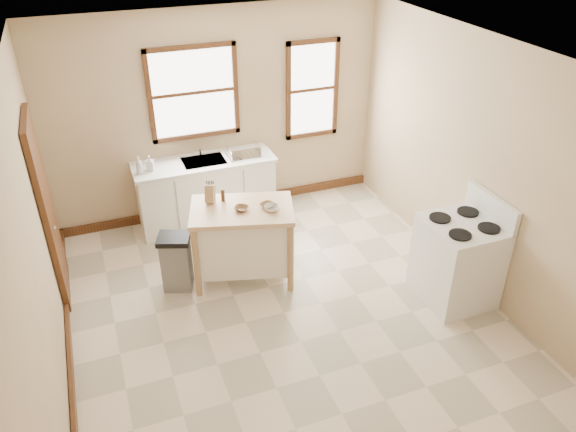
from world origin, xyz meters
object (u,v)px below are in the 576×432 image
object	(u,v)px
soap_bottle_b	(150,163)
bowl_a	(241,209)
dish_rack	(244,152)
trash_bin	(176,262)
knife_block	(210,194)
gas_stove	(459,251)
pepper_grinder	(223,195)
kitchen_island	(243,243)
bowl_c	(272,208)
bowl_b	(268,205)
soap_bottle_a	(139,165)

from	to	relation	value
soap_bottle_b	bowl_a	xyz separation A→B (m)	(0.77, -1.41, -0.06)
dish_rack	trash_bin	world-z (taller)	dish_rack
knife_block	gas_stove	world-z (taller)	gas_stove
knife_block	gas_stove	distance (m)	2.82
soap_bottle_b	pepper_grinder	xyz separation A→B (m)	(0.64, -1.13, -0.01)
kitchen_island	bowl_c	size ratio (longest dim) A/B	6.72
bowl_c	trash_bin	distance (m)	1.27
bowl_b	gas_stove	xyz separation A→B (m)	(1.80, -1.12, -0.34)
gas_stove	kitchen_island	bearing A→B (deg)	150.09
soap_bottle_b	trash_bin	size ratio (longest dim) A/B	0.29
bowl_c	kitchen_island	bearing A→B (deg)	151.81
soap_bottle_a	trash_bin	size ratio (longest dim) A/B	0.32
kitchen_island	pepper_grinder	world-z (taller)	pepper_grinder
pepper_grinder	bowl_a	size ratio (longest dim) A/B	0.96
pepper_grinder	bowl_a	xyz separation A→B (m)	(0.13, -0.28, -0.06)
trash_bin	gas_stove	xyz separation A→B (m)	(2.86, -1.28, 0.27)
kitchen_island	trash_bin	size ratio (longest dim) A/B	1.66
soap_bottle_a	gas_stove	world-z (taller)	gas_stove
kitchen_island	trash_bin	distance (m)	0.79
pepper_grinder	trash_bin	xyz separation A→B (m)	(-0.63, -0.16, -0.67)
pepper_grinder	trash_bin	bearing A→B (deg)	-165.98
soap_bottle_b	bowl_b	bearing A→B (deg)	-32.72
bowl_a	bowl_b	size ratio (longest dim) A/B	0.99
pepper_grinder	bowl_b	size ratio (longest dim) A/B	0.95
gas_stove	trash_bin	bearing A→B (deg)	155.90
kitchen_island	knife_block	world-z (taller)	knife_block
pepper_grinder	gas_stove	world-z (taller)	gas_stove
soap_bottle_a	dish_rack	bearing A→B (deg)	-9.44
trash_bin	bowl_a	bearing A→B (deg)	10.79
soap_bottle_a	kitchen_island	world-z (taller)	soap_bottle_a
pepper_grinder	bowl_b	bearing A→B (deg)	-36.33
bowl_c	gas_stove	bearing A→B (deg)	-30.20
soap_bottle_b	bowl_a	world-z (taller)	soap_bottle_b
soap_bottle_b	gas_stove	xyz separation A→B (m)	(2.87, -2.57, -0.40)
knife_block	gas_stove	xyz separation A→B (m)	(2.37, -1.46, -0.42)
bowl_b	trash_bin	world-z (taller)	bowl_b
soap_bottle_a	gas_stove	bearing A→B (deg)	-51.31
bowl_c	bowl_a	bearing A→B (deg)	158.86
soap_bottle_b	kitchen_island	world-z (taller)	soap_bottle_b
dish_rack	gas_stove	xyz separation A→B (m)	(1.65, -2.57, -0.36)
bowl_c	bowl_b	bearing A→B (deg)	103.64
pepper_grinder	bowl_a	distance (m)	0.31
soap_bottle_a	kitchen_island	bearing A→B (deg)	-66.27
pepper_grinder	trash_bin	world-z (taller)	pepper_grinder
bowl_b	kitchen_island	bearing A→B (deg)	164.60
knife_block	bowl_b	distance (m)	0.67
soap_bottle_b	bowl_a	distance (m)	1.61
kitchen_island	bowl_c	distance (m)	0.60
bowl_c	gas_stove	size ratio (longest dim) A/B	0.14
soap_bottle_a	kitchen_island	distance (m)	1.71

